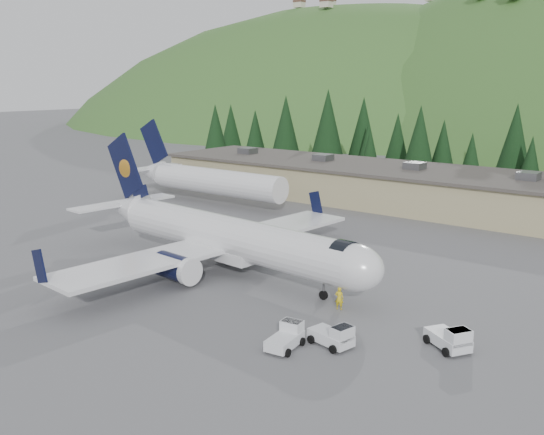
{
  "coord_description": "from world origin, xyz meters",
  "views": [
    {
      "loc": [
        35.22,
        -39.34,
        16.94
      ],
      "look_at": [
        0.0,
        6.0,
        4.0
      ],
      "focal_mm": 40.0,
      "sensor_mm": 36.0,
      "label": 1
    }
  ],
  "objects_px": {
    "baggage_tug_a": "(334,336)",
    "ramp_worker": "(339,298)",
    "second_airliner": "(203,179)",
    "airliner": "(223,237)",
    "baggage_tug_b": "(451,339)",
    "baggage_tug_c": "(287,337)",
    "terminal_building": "(381,183)"
  },
  "relations": [
    {
      "from": "baggage_tug_c",
      "to": "airliner",
      "type": "bearing_deg",
      "value": 48.6
    },
    {
      "from": "airliner",
      "to": "terminal_building",
      "type": "relative_size",
      "value": 0.5
    },
    {
      "from": "baggage_tug_c",
      "to": "ramp_worker",
      "type": "distance_m",
      "value": 7.84
    },
    {
      "from": "airliner",
      "to": "baggage_tug_a",
      "type": "bearing_deg",
      "value": -20.22
    },
    {
      "from": "baggage_tug_a",
      "to": "terminal_building",
      "type": "bearing_deg",
      "value": 126.23
    },
    {
      "from": "baggage_tug_a",
      "to": "second_airliner",
      "type": "bearing_deg",
      "value": 155.57
    },
    {
      "from": "baggage_tug_a",
      "to": "baggage_tug_c",
      "type": "height_order",
      "value": "baggage_tug_a"
    },
    {
      "from": "second_airliner",
      "to": "baggage_tug_b",
      "type": "height_order",
      "value": "second_airliner"
    },
    {
      "from": "second_airliner",
      "to": "baggage_tug_b",
      "type": "relative_size",
      "value": 7.8
    },
    {
      "from": "baggage_tug_b",
      "to": "terminal_building",
      "type": "relative_size",
      "value": 0.05
    },
    {
      "from": "airliner",
      "to": "ramp_worker",
      "type": "xyz_separation_m",
      "value": [
        13.68,
        -2.07,
        -2.22
      ]
    },
    {
      "from": "second_airliner",
      "to": "terminal_building",
      "type": "relative_size",
      "value": 0.39
    },
    {
      "from": "baggage_tug_c",
      "to": "terminal_building",
      "type": "height_order",
      "value": "terminal_building"
    },
    {
      "from": "second_airliner",
      "to": "baggage_tug_c",
      "type": "relative_size",
      "value": 8.89
    },
    {
      "from": "baggage_tug_c",
      "to": "ramp_worker",
      "type": "bearing_deg",
      "value": -1.21
    },
    {
      "from": "second_airliner",
      "to": "terminal_building",
      "type": "bearing_deg",
      "value": 38.78
    },
    {
      "from": "airliner",
      "to": "baggage_tug_a",
      "type": "relative_size",
      "value": 10.85
    },
    {
      "from": "baggage_tug_b",
      "to": "baggage_tug_c",
      "type": "height_order",
      "value": "baggage_tug_b"
    },
    {
      "from": "baggage_tug_c",
      "to": "ramp_worker",
      "type": "xyz_separation_m",
      "value": [
        -0.81,
        7.8,
        0.2
      ]
    },
    {
      "from": "baggage_tug_a",
      "to": "ramp_worker",
      "type": "bearing_deg",
      "value": 130.45
    },
    {
      "from": "second_airliner",
      "to": "airliner",
      "type": "bearing_deg",
      "value": -42.52
    },
    {
      "from": "baggage_tug_b",
      "to": "airliner",
      "type": "bearing_deg",
      "value": -156.83
    },
    {
      "from": "baggage_tug_c",
      "to": "terminal_building",
      "type": "relative_size",
      "value": 0.04
    },
    {
      "from": "second_airliner",
      "to": "ramp_worker",
      "type": "relative_size",
      "value": 15.31
    },
    {
      "from": "airliner",
      "to": "second_airliner",
      "type": "distance_m",
      "value": 32.42
    },
    {
      "from": "airliner",
      "to": "baggage_tug_c",
      "type": "xyz_separation_m",
      "value": [
        14.49,
        -9.86,
        -2.41
      ]
    },
    {
      "from": "terminal_building",
      "to": "ramp_worker",
      "type": "bearing_deg",
      "value": -66.16
    },
    {
      "from": "baggage_tug_b",
      "to": "terminal_building",
      "type": "height_order",
      "value": "terminal_building"
    },
    {
      "from": "baggage_tug_c",
      "to": "terminal_building",
      "type": "distance_m",
      "value": 51.26
    },
    {
      "from": "terminal_building",
      "to": "baggage_tug_c",
      "type": "bearing_deg",
      "value": -68.85
    },
    {
      "from": "second_airliner",
      "to": "baggage_tug_a",
      "type": "relative_size",
      "value": 8.47
    },
    {
      "from": "baggage_tug_a",
      "to": "baggage_tug_c",
      "type": "xyz_separation_m",
      "value": [
        -2.38,
        -1.95,
        -0.02
      ]
    }
  ]
}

